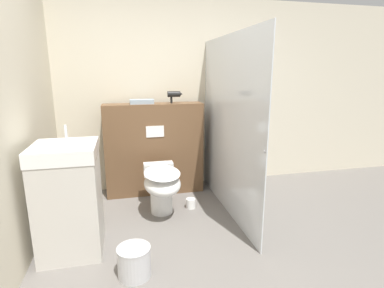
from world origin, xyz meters
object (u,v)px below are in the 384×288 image
hair_drier (174,94)px  waste_bin (134,262)px  toilet (162,185)px  sink_vanity (69,199)px

hair_drier → waste_bin: 2.10m
toilet → hair_drier: bearing=67.4°
waste_bin → sink_vanity: bearing=136.6°
sink_vanity → waste_bin: 0.80m
sink_vanity → hair_drier: size_ratio=5.99×
hair_drier → waste_bin: hair_drier is taller
hair_drier → sink_vanity: bearing=-134.7°
toilet → waste_bin: (-0.35, -1.00, -0.22)m
hair_drier → waste_bin: (-0.62, -1.64, -1.17)m
waste_bin → toilet: bearing=70.5°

